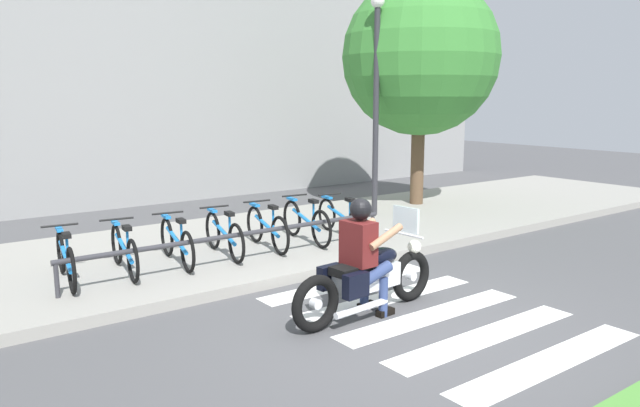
% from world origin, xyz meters
% --- Properties ---
extents(ground_plane, '(48.00, 48.00, 0.00)m').
position_xyz_m(ground_plane, '(0.00, 0.00, 0.00)').
color(ground_plane, '#4C4C4F').
extents(sidewalk, '(24.00, 4.40, 0.15)m').
position_xyz_m(sidewalk, '(0.00, 4.23, 0.07)').
color(sidewalk, gray).
rests_on(sidewalk, ground).
extents(crosswalk_stripe_0, '(2.80, 0.40, 0.01)m').
position_xyz_m(crosswalk_stripe_0, '(0.44, -1.60, 0.00)').
color(crosswalk_stripe_0, white).
rests_on(crosswalk_stripe_0, ground).
extents(crosswalk_stripe_1, '(2.80, 0.40, 0.01)m').
position_xyz_m(crosswalk_stripe_1, '(0.44, -0.80, 0.00)').
color(crosswalk_stripe_1, white).
rests_on(crosswalk_stripe_1, ground).
extents(crosswalk_stripe_2, '(2.80, 0.40, 0.01)m').
position_xyz_m(crosswalk_stripe_2, '(0.44, 0.00, 0.00)').
color(crosswalk_stripe_2, white).
rests_on(crosswalk_stripe_2, ground).
extents(crosswalk_stripe_3, '(2.80, 0.40, 0.01)m').
position_xyz_m(crosswalk_stripe_3, '(0.44, 0.80, 0.00)').
color(crosswalk_stripe_3, white).
rests_on(crosswalk_stripe_3, ground).
extents(crosswalk_stripe_4, '(2.80, 0.40, 0.01)m').
position_xyz_m(crosswalk_stripe_4, '(0.44, 1.60, 0.00)').
color(crosswalk_stripe_4, white).
rests_on(crosswalk_stripe_4, ground).
extents(motorcycle, '(2.28, 0.68, 1.25)m').
position_xyz_m(motorcycle, '(-0.17, 0.48, 0.47)').
color(motorcycle, black).
rests_on(motorcycle, ground).
extents(rider, '(0.65, 0.57, 1.45)m').
position_xyz_m(rider, '(-0.25, 0.48, 0.83)').
color(rider, '#591919').
rests_on(rider, ground).
extents(bicycle_0, '(0.48, 1.66, 0.73)m').
position_xyz_m(bicycle_0, '(-2.88, 3.47, 0.49)').
color(bicycle_0, black).
rests_on(bicycle_0, sidewalk).
extents(bicycle_1, '(0.48, 1.65, 0.73)m').
position_xyz_m(bicycle_1, '(-2.10, 3.47, 0.49)').
color(bicycle_1, black).
rests_on(bicycle_1, sidewalk).
extents(bicycle_2, '(0.48, 1.64, 0.73)m').
position_xyz_m(bicycle_2, '(-1.32, 3.47, 0.49)').
color(bicycle_2, black).
rests_on(bicycle_2, sidewalk).
extents(bicycle_3, '(0.48, 1.63, 0.74)m').
position_xyz_m(bicycle_3, '(-0.54, 3.47, 0.49)').
color(bicycle_3, black).
rests_on(bicycle_3, sidewalk).
extents(bicycle_4, '(0.48, 1.60, 0.75)m').
position_xyz_m(bicycle_4, '(0.24, 3.47, 0.50)').
color(bicycle_4, black).
rests_on(bicycle_4, sidewalk).
extents(bicycle_5, '(0.48, 1.69, 0.77)m').
position_xyz_m(bicycle_5, '(1.02, 3.47, 0.50)').
color(bicycle_5, black).
rests_on(bicycle_5, sidewalk).
extents(bicycle_6, '(0.48, 1.65, 0.72)m').
position_xyz_m(bicycle_6, '(1.81, 3.47, 0.48)').
color(bicycle_6, black).
rests_on(bicycle_6, sidewalk).
extents(bike_rack, '(5.28, 0.07, 0.49)m').
position_xyz_m(bike_rack, '(-0.54, 2.91, 0.57)').
color(bike_rack, '#333338').
rests_on(bike_rack, sidewalk).
extents(street_lamp, '(0.28, 0.28, 4.63)m').
position_xyz_m(street_lamp, '(3.61, 4.63, 2.78)').
color(street_lamp, '#2D2D33').
rests_on(street_lamp, ground).
extents(tree_near_rack, '(3.53, 3.53, 5.25)m').
position_xyz_m(tree_near_rack, '(5.27, 5.03, 3.48)').
color(tree_near_rack, brown).
rests_on(tree_near_rack, ground).
extents(building_backdrop, '(24.00, 1.20, 8.81)m').
position_xyz_m(building_backdrop, '(0.00, 9.93, 4.40)').
color(building_backdrop, gray).
rests_on(building_backdrop, ground).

